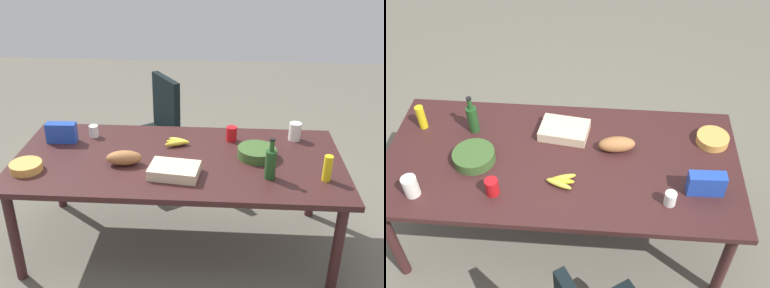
# 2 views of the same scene
# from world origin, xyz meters

# --- Properties ---
(ground_plane) EXTENTS (10.00, 10.00, 0.00)m
(ground_plane) POSITION_xyz_m (0.00, 0.00, 0.00)
(ground_plane) COLOR #696557
(conference_table) EXTENTS (2.29, 1.07, 0.74)m
(conference_table) POSITION_xyz_m (0.00, 0.00, 0.67)
(conference_table) COLOR #3B1D1C
(conference_table) RESTS_ON ground
(sheet_cake) EXTENTS (0.35, 0.26, 0.07)m
(sheet_cake) POSITION_xyz_m (-0.00, 0.24, 0.78)
(sheet_cake) COLOR beige
(sheet_cake) RESTS_ON conference_table
(wine_bottle) EXTENTS (0.07, 0.07, 0.28)m
(wine_bottle) POSITION_xyz_m (-0.62, 0.23, 0.85)
(wine_bottle) COLOR #214C20
(wine_bottle) RESTS_ON conference_table
(mayo_jar) EXTENTS (0.10, 0.10, 0.14)m
(mayo_jar) POSITION_xyz_m (-0.85, -0.35, 0.81)
(mayo_jar) COLOR white
(mayo_jar) RESTS_ON conference_table
(bread_loaf) EXTENTS (0.25, 0.14, 0.10)m
(bread_loaf) POSITION_xyz_m (0.35, 0.12, 0.79)
(bread_loaf) COLOR #A86C3C
(bread_loaf) RESTS_ON conference_table
(paper_cup) EXTENTS (0.07, 0.07, 0.09)m
(paper_cup) POSITION_xyz_m (0.67, -0.31, 0.79)
(paper_cup) COLOR white
(paper_cup) RESTS_ON conference_table
(chip_bowl) EXTENTS (0.26, 0.26, 0.06)m
(chip_bowl) POSITION_xyz_m (0.99, 0.24, 0.77)
(chip_bowl) COLOR #E5A14B
(chip_bowl) RESTS_ON conference_table
(banana_bunch) EXTENTS (0.19, 0.14, 0.04)m
(banana_bunch) POSITION_xyz_m (0.02, -0.20, 0.77)
(banana_bunch) COLOR yellow
(banana_bunch) RESTS_ON conference_table
(salad_bowl) EXTENTS (0.31, 0.31, 0.07)m
(salad_bowl) POSITION_xyz_m (-0.55, -0.05, 0.78)
(salad_bowl) COLOR #3A5B29
(salad_bowl) RESTS_ON conference_table
(red_solo_cup) EXTENTS (0.08, 0.08, 0.11)m
(red_solo_cup) POSITION_xyz_m (-0.38, -0.31, 0.80)
(red_solo_cup) COLOR red
(red_solo_cup) RESTS_ON conference_table
(chip_bag_blue) EXTENTS (0.22, 0.09, 0.15)m
(chip_bag_blue) POSITION_xyz_m (0.89, -0.20, 0.82)
(chip_bag_blue) COLOR #2147B8
(chip_bag_blue) RESTS_ON conference_table
(mustard_bottle) EXTENTS (0.07, 0.07, 0.17)m
(mustard_bottle) POSITION_xyz_m (-0.97, 0.24, 0.83)
(mustard_bottle) COLOR yellow
(mustard_bottle) RESTS_ON conference_table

